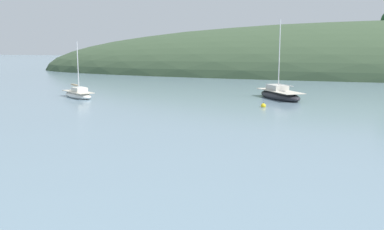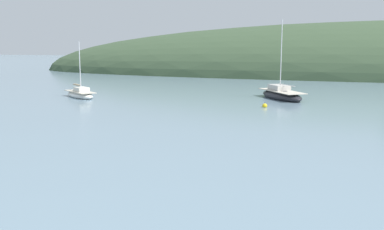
% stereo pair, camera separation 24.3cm
% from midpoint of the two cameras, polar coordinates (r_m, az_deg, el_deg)
% --- Properties ---
extents(sailboat_white_near, '(5.68, 7.01, 8.22)m').
position_cam_midpoint_polar(sailboat_white_near, '(44.58, 11.96, 2.66)').
color(sailboat_white_near, '#232328').
rests_on(sailboat_white_near, ground).
extents(sailboat_orange_cutter, '(5.18, 4.52, 5.96)m').
position_cam_midpoint_polar(sailboat_orange_cutter, '(46.28, -14.52, 2.71)').
color(sailboat_orange_cutter, white).
rests_on(sailboat_orange_cutter, ground).
extents(mooring_buoy_outer, '(0.44, 0.44, 0.54)m').
position_cam_midpoint_polar(mooring_buoy_outer, '(38.21, 9.85, 1.21)').
color(mooring_buoy_outer, yellow).
rests_on(mooring_buoy_outer, ground).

